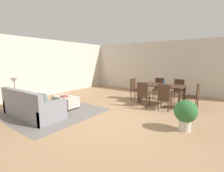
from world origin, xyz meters
TOP-DOWN VIEW (x-y plane):
  - ground_plane at (0.00, 0.00)m, footprint 10.80×10.80m
  - wall_back at (0.00, 5.00)m, footprint 9.00×0.12m
  - wall_left at (-4.50, 0.50)m, footprint 0.12×11.00m
  - area_rug at (-2.05, -0.58)m, footprint 3.00×2.80m
  - couch at (-2.09, -1.20)m, footprint 2.15×0.86m
  - ottoman_table at (-2.00, -0.01)m, footprint 0.94×0.53m
  - side_table at (-3.47, -1.06)m, footprint 0.40×0.40m
  - table_lamp at (-3.47, -1.06)m, footprint 0.26×0.26m
  - dining_table at (0.62, 2.58)m, footprint 1.67×0.89m
  - dining_chair_near_left at (0.22, 1.76)m, footprint 0.43×0.43m
  - dining_chair_near_right at (1.01, 1.74)m, footprint 0.41×0.41m
  - dining_chair_far_left at (0.23, 3.39)m, footprint 0.43×0.43m
  - dining_chair_far_right at (1.06, 3.37)m, footprint 0.41×0.41m
  - dining_chair_head_east at (1.81, 2.57)m, footprint 0.42×0.42m
  - dining_chair_head_west at (-0.58, 2.61)m, footprint 0.41×0.41m
  - vase_centerpiece at (0.72, 2.60)m, footprint 0.09×0.09m
  - book_on_ottoman at (-1.99, -0.06)m, footprint 0.30×0.25m
  - potted_plant at (1.94, 0.46)m, footprint 0.55×0.55m

SIDE VIEW (x-z plane):
  - ground_plane at x=0.00m, z-range 0.00..0.00m
  - area_rug at x=-2.05m, z-range 0.00..0.01m
  - ottoman_table at x=-2.00m, z-range 0.03..0.45m
  - couch at x=-2.09m, z-range -0.13..0.73m
  - book_on_ottoman at x=-1.99m, z-range 0.42..0.45m
  - potted_plant at x=1.94m, z-range 0.07..0.83m
  - side_table at x=-3.47m, z-range 0.17..0.75m
  - dining_chair_near_left at x=0.22m, z-range 0.06..0.98m
  - dining_chair_near_right at x=1.01m, z-range 0.06..0.98m
  - dining_chair_far_left at x=0.23m, z-range 0.06..0.98m
  - dining_chair_far_right at x=1.06m, z-range 0.06..0.98m
  - dining_chair_head_east at x=1.81m, z-range 0.06..0.98m
  - dining_chair_head_west at x=-0.58m, z-range 0.06..0.98m
  - dining_table at x=0.62m, z-range 0.29..1.05m
  - vase_centerpiece at x=0.72m, z-range 0.76..0.95m
  - table_lamp at x=-3.47m, z-range 0.73..1.25m
  - wall_back at x=0.00m, z-range 0.00..2.70m
  - wall_left at x=-4.50m, z-range 0.00..2.70m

